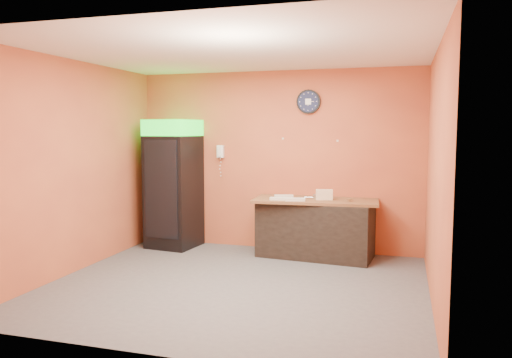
% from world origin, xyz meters
% --- Properties ---
extents(floor, '(4.50, 4.50, 0.00)m').
position_xyz_m(floor, '(0.00, 0.00, 0.00)').
color(floor, '#47474C').
rests_on(floor, ground).
extents(back_wall, '(4.50, 0.02, 2.80)m').
position_xyz_m(back_wall, '(0.00, 2.00, 1.40)').
color(back_wall, '#C15F36').
rests_on(back_wall, floor).
extents(left_wall, '(0.02, 4.00, 2.80)m').
position_xyz_m(left_wall, '(-2.25, 0.00, 1.40)').
color(left_wall, '#C15F36').
rests_on(left_wall, floor).
extents(right_wall, '(0.02, 4.00, 2.80)m').
position_xyz_m(right_wall, '(2.25, 0.00, 1.40)').
color(right_wall, '#C15F36').
rests_on(right_wall, floor).
extents(ceiling, '(4.50, 4.00, 0.02)m').
position_xyz_m(ceiling, '(0.00, 0.00, 2.80)').
color(ceiling, white).
rests_on(ceiling, back_wall).
extents(beverage_cooler, '(0.79, 0.80, 2.04)m').
position_xyz_m(beverage_cooler, '(-1.61, 1.60, 1.00)').
color(beverage_cooler, black).
rests_on(beverage_cooler, floor).
extents(prep_counter, '(1.71, 0.88, 0.83)m').
position_xyz_m(prep_counter, '(0.69, 1.63, 0.41)').
color(prep_counter, black).
rests_on(prep_counter, floor).
extents(wall_clock, '(0.37, 0.06, 0.37)m').
position_xyz_m(wall_clock, '(0.50, 1.97, 2.31)').
color(wall_clock, black).
rests_on(wall_clock, back_wall).
extents(wall_phone, '(0.11, 0.10, 0.20)m').
position_xyz_m(wall_phone, '(-0.93, 1.95, 1.54)').
color(wall_phone, white).
rests_on(wall_phone, back_wall).
extents(butcher_paper, '(1.85, 0.90, 0.04)m').
position_xyz_m(butcher_paper, '(0.69, 1.63, 0.85)').
color(butcher_paper, brown).
rests_on(butcher_paper, prep_counter).
extents(sub_roll_stack, '(0.25, 0.14, 0.15)m').
position_xyz_m(sub_roll_stack, '(0.82, 1.58, 0.94)').
color(sub_roll_stack, beige).
rests_on(sub_roll_stack, butcher_paper).
extents(wrapped_sandwich_left, '(0.27, 0.13, 0.04)m').
position_xyz_m(wrapped_sandwich_left, '(0.19, 1.38, 0.89)').
color(wrapped_sandwich_left, silver).
rests_on(wrapped_sandwich_left, butcher_paper).
extents(wrapped_sandwich_mid, '(0.30, 0.17, 0.04)m').
position_xyz_m(wrapped_sandwich_mid, '(0.44, 1.36, 0.89)').
color(wrapped_sandwich_mid, silver).
rests_on(wrapped_sandwich_mid, butcher_paper).
extents(wrapped_sandwich_right, '(0.30, 0.19, 0.04)m').
position_xyz_m(wrapped_sandwich_right, '(0.20, 1.65, 0.89)').
color(wrapped_sandwich_right, silver).
rests_on(wrapped_sandwich_right, butcher_paper).
extents(kitchen_tool, '(0.07, 0.07, 0.07)m').
position_xyz_m(kitchen_tool, '(0.67, 1.70, 0.90)').
color(kitchen_tool, silver).
rests_on(kitchen_tool, butcher_paper).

